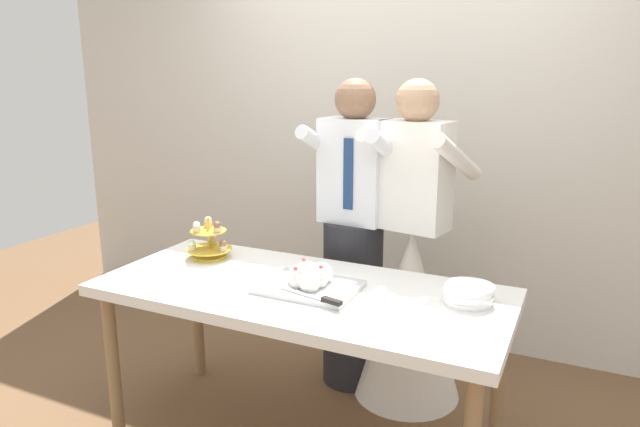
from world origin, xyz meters
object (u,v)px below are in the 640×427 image
Objects in this scene: cupcake_stand at (209,243)px; dessert_table at (301,303)px; person_groom at (353,253)px; main_cake_tray at (309,280)px; plate_stack at (468,294)px; person_bride at (410,291)px.

dessert_table is at bearing -15.37° from cupcake_stand.
person_groom is (0.60, 0.47, -0.11)m from cupcake_stand.
main_cake_tray is 2.10× the size of plate_stack.
plate_stack is 0.12× the size of person_groom.
plate_stack is (0.65, 0.14, -0.00)m from main_cake_tray.
cupcake_stand is at bearing -153.36° from person_bride.
cupcake_stand is 0.53× the size of main_cake_tray.
cupcake_stand is 0.68m from main_cake_tray.
cupcake_stand is 0.14× the size of person_bride.
person_groom is (-0.71, 0.50, -0.07)m from plate_stack.
person_bride reaches higher than cupcake_stand.
plate_stack is at bearing -35.27° from person_groom.
person_groom is at bearing 38.14° from cupcake_stand.
person_groom is at bearing 90.82° from dessert_table.
dessert_table is 0.71m from person_bride.
person_bride is (-0.38, 0.49, -0.23)m from plate_stack.
cupcake_stand is 0.76m from person_groom.
cupcake_stand is 1.30m from plate_stack.
main_cake_tray is 0.67m from plate_stack.
cupcake_stand is 0.14× the size of person_groom.
cupcake_stand reaches higher than main_cake_tray.
main_cake_tray is (0.05, -0.01, 0.12)m from dessert_table.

